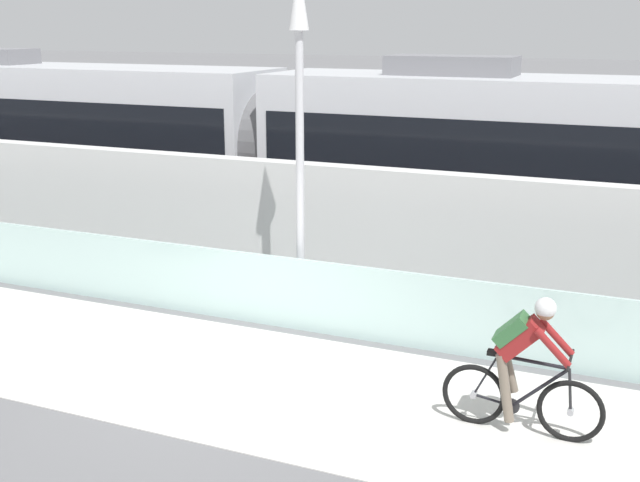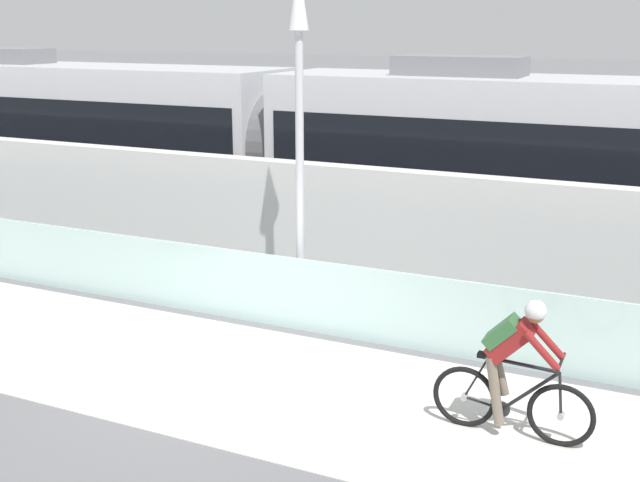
{
  "view_description": "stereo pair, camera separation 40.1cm",
  "coord_description": "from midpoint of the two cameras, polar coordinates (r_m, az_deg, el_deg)",
  "views": [
    {
      "loc": [
        4.93,
        -8.16,
        4.39
      ],
      "look_at": [
        0.5,
        2.35,
        1.25
      ],
      "focal_mm": 44.42,
      "sensor_mm": 36.0,
      "label": 1
    },
    {
      "loc": [
        5.3,
        -8.0,
        4.39
      ],
      "look_at": [
        0.5,
        2.35,
        1.25
      ],
      "focal_mm": 44.42,
      "sensor_mm": 36.0,
      "label": 2
    }
  ],
  "objects": [
    {
      "name": "ground_plane",
      "position": [
        10.52,
        -8.74,
        -9.46
      ],
      "size": [
        200.0,
        200.0,
        0.0
      ],
      "primitive_type": "plane",
      "color": "slate"
    },
    {
      "name": "bike_path_deck",
      "position": [
        10.52,
        -8.74,
        -9.43
      ],
      "size": [
        32.0,
        3.2,
        0.01
      ],
      "primitive_type": "cube",
      "color": "silver",
      "rests_on": "ground"
    },
    {
      "name": "glass_parapet",
      "position": [
        11.81,
        -4.17,
        -3.64
      ],
      "size": [
        32.0,
        0.05,
        1.09
      ],
      "primitive_type": "cube",
      "color": "silver",
      "rests_on": "ground"
    },
    {
      "name": "concrete_barrier_wall",
      "position": [
        13.22,
        -0.69,
        0.91
      ],
      "size": [
        32.0,
        0.36,
        2.17
      ],
      "primitive_type": "cube",
      "color": "silver",
      "rests_on": "ground"
    },
    {
      "name": "tram_rail_near",
      "position": [
        15.73,
        2.93,
        -0.82
      ],
      "size": [
        32.0,
        0.08,
        0.01
      ],
      "primitive_type": "cube",
      "color": "#595654",
      "rests_on": "ground"
    },
    {
      "name": "tram_rail_far",
      "position": [
        17.04,
        4.58,
        0.42
      ],
      "size": [
        32.0,
        0.08,
        0.01
      ],
      "primitive_type": "cube",
      "color": "#595654",
      "rests_on": "ground"
    },
    {
      "name": "tram",
      "position": [
        16.93,
        -4.09,
        6.87
      ],
      "size": [
        22.56,
        2.54,
        3.81
      ],
      "color": "silver",
      "rests_on": "ground"
    },
    {
      "name": "cyclist_on_bike",
      "position": [
        8.92,
        13.15,
        -8.76
      ],
      "size": [
        1.77,
        0.58,
        1.61
      ],
      "color": "black",
      "rests_on": "ground"
    },
    {
      "name": "lamp_post_antenna",
      "position": [
        11.37,
        -2.51,
        9.84
      ],
      "size": [
        0.28,
        0.28,
        5.2
      ],
      "color": "gray",
      "rests_on": "ground"
    }
  ]
}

